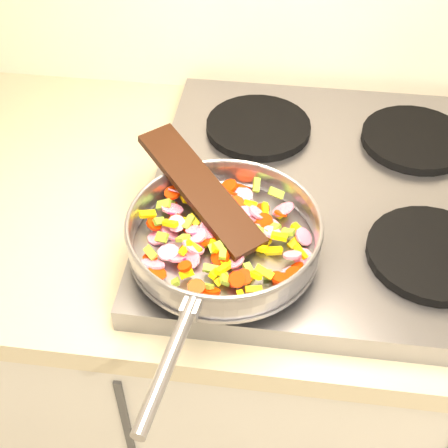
# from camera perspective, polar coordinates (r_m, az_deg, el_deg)

# --- Properties ---
(cooktop) EXTENTS (0.60, 0.60, 0.04)m
(cooktop) POSITION_cam_1_polar(r_m,az_deg,el_deg) (1.06, 9.98, 2.52)
(cooktop) COLOR #939399
(cooktop) RESTS_ON counter_top
(grate_fl) EXTENTS (0.19, 0.19, 0.02)m
(grate_fl) POSITION_cam_1_polar(r_m,az_deg,el_deg) (0.94, 1.59, -1.10)
(grate_fl) COLOR black
(grate_fl) RESTS_ON cooktop
(grate_fr) EXTENTS (0.19, 0.19, 0.02)m
(grate_fr) POSITION_cam_1_polar(r_m,az_deg,el_deg) (0.96, 18.47, -2.60)
(grate_fr) COLOR black
(grate_fr) RESTS_ON cooktop
(grate_bl) EXTENTS (0.19, 0.19, 0.02)m
(grate_bl) POSITION_cam_1_polar(r_m,az_deg,el_deg) (1.15, 3.16, 8.85)
(grate_bl) COLOR black
(grate_bl) RESTS_ON cooktop
(grate_br) EXTENTS (0.19, 0.19, 0.02)m
(grate_br) POSITION_cam_1_polar(r_m,az_deg,el_deg) (1.17, 17.08, 7.43)
(grate_br) COLOR black
(grate_br) RESTS_ON cooktop
(saute_pan) EXTENTS (0.32, 0.48, 0.06)m
(saute_pan) POSITION_cam_1_polar(r_m,az_deg,el_deg) (0.88, -0.05, -0.95)
(saute_pan) COLOR #9E9EA5
(saute_pan) RESTS_ON grate_fl
(vegetable_heap) EXTENTS (0.26, 0.26, 0.05)m
(vegetable_heap) POSITION_cam_1_polar(r_m,az_deg,el_deg) (0.90, -0.12, -1.07)
(vegetable_heap) COLOR #E21662
(vegetable_heap) RESTS_ON saute_pan
(wooden_spatula) EXTENTS (0.22, 0.23, 0.07)m
(wooden_spatula) POSITION_cam_1_polar(r_m,az_deg,el_deg) (0.93, -2.20, 3.30)
(wooden_spatula) COLOR black
(wooden_spatula) RESTS_ON saute_pan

